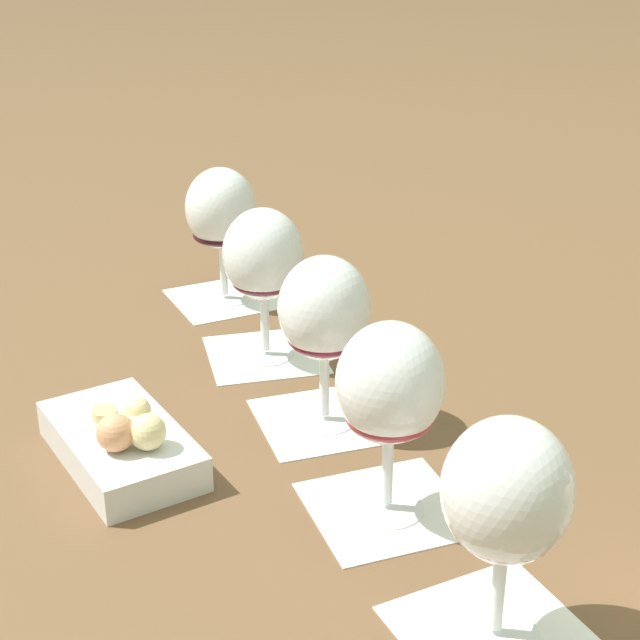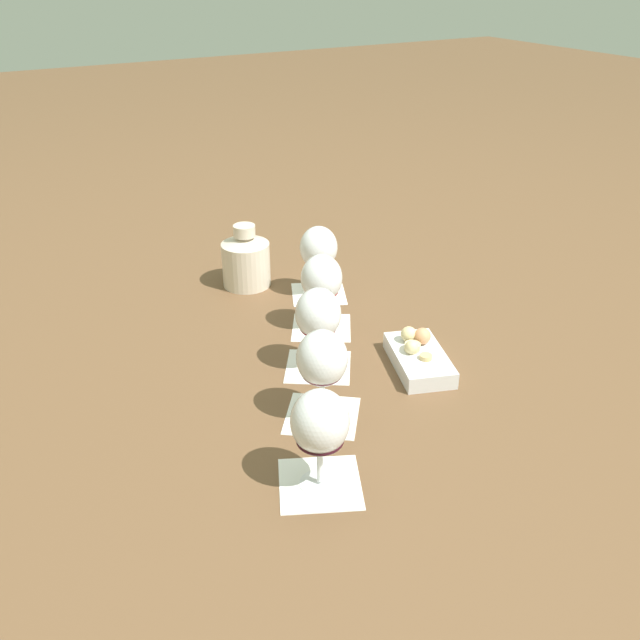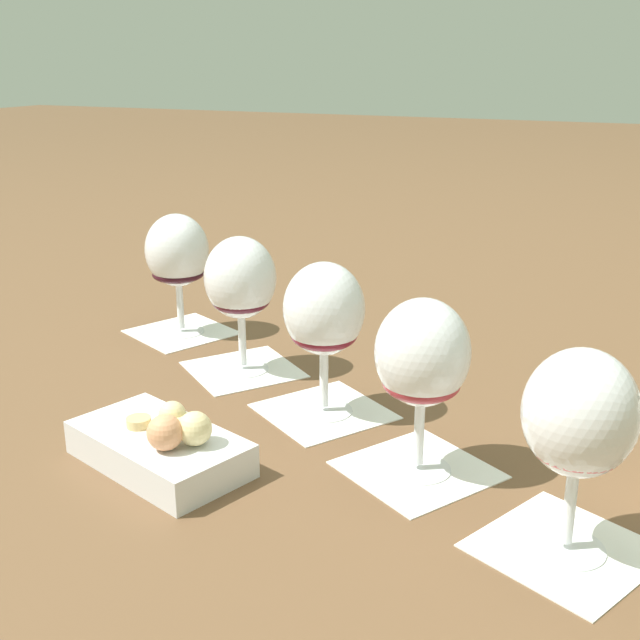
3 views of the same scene
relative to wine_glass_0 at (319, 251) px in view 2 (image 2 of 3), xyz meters
name	(u,v)px [view 2 (image 2 of 3)]	position (x,y,z in m)	size (l,w,h in m)	color
ground_plane	(322,368)	(0.27, -0.15, -0.11)	(8.00, 8.00, 0.00)	brown
tasting_card_0	(319,294)	(0.00, 0.00, -0.10)	(0.16, 0.16, 0.00)	white
tasting_card_1	(321,327)	(0.14, -0.07, -0.10)	(0.16, 0.16, 0.00)	white
tasting_card_2	(318,367)	(0.26, -0.15, -0.10)	(0.16, 0.16, 0.00)	white
tasting_card_3	(322,415)	(0.40, -0.22, -0.10)	(0.17, 0.17, 0.00)	white
tasting_card_4	(320,483)	(0.54, -0.30, -0.10)	(0.16, 0.16, 0.00)	white
wine_glass_0	(319,251)	(0.00, 0.00, 0.00)	(0.08, 0.08, 0.16)	white
wine_glass_1	(322,281)	(0.14, -0.07, 0.00)	(0.08, 0.08, 0.16)	white
wine_glass_2	(318,317)	(0.26, -0.15, 0.00)	(0.08, 0.08, 0.16)	white
wine_glass_3	(322,362)	(0.40, -0.22, 0.00)	(0.08, 0.08, 0.16)	white
wine_glass_4	(320,426)	(0.54, -0.30, 0.00)	(0.08, 0.08, 0.16)	white
ceramic_vase	(246,259)	(-0.13, -0.12, -0.04)	(0.11, 0.11, 0.15)	beige
snack_dish	(418,356)	(0.35, 0.01, -0.09)	(0.19, 0.14, 0.06)	silver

